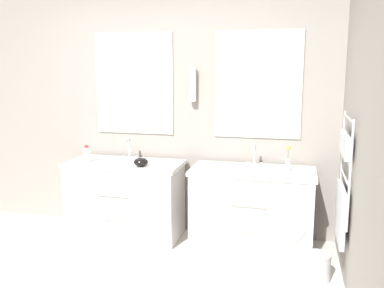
{
  "coord_description": "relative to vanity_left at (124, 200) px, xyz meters",
  "views": [
    {
      "loc": [
        1.31,
        -2.67,
        1.74
      ],
      "look_at": [
        0.38,
        1.15,
        1.04
      ],
      "focal_mm": 40.0,
      "sensor_mm": 36.0,
      "label": 1
    }
  ],
  "objects": [
    {
      "name": "wall_back",
      "position": [
        0.39,
        0.38,
        0.92
      ],
      "size": [
        5.1,
        0.15,
        2.6
      ],
      "color": "gray",
      "rests_on": "ground_plane"
    },
    {
      "name": "wall_right",
      "position": [
        2.15,
        -0.54,
        0.89
      ],
      "size": [
        0.13,
        3.46,
        2.6
      ],
      "color": "gray",
      "rests_on": "ground_plane"
    },
    {
      "name": "vanity_left",
      "position": [
        0.0,
        0.0,
        0.0
      ],
      "size": [
        1.18,
        0.61,
        0.79
      ],
      "color": "silver",
      "rests_on": "ground_plane"
    },
    {
      "name": "vanity_right",
      "position": [
        1.31,
        0.0,
        0.0
      ],
      "size": [
        1.18,
        0.61,
        0.79
      ],
      "color": "silver",
      "rests_on": "ground_plane"
    },
    {
      "name": "faucet_left",
      "position": [
        0.0,
        0.16,
        0.5
      ],
      "size": [
        0.17,
        0.14,
        0.23
      ],
      "color": "silver",
      "rests_on": "vanity_left"
    },
    {
      "name": "faucet_right",
      "position": [
        1.31,
        0.16,
        0.5
      ],
      "size": [
        0.17,
        0.14,
        0.23
      ],
      "color": "silver",
      "rests_on": "vanity_right"
    },
    {
      "name": "toiletry_bottle",
      "position": [
        -0.37,
        -0.06,
        0.47
      ],
      "size": [
        0.06,
        0.06,
        0.18
      ],
      "color": "silver",
      "rests_on": "vanity_left"
    },
    {
      "name": "amenity_bowl",
      "position": [
        0.23,
        -0.1,
        0.43
      ],
      "size": [
        0.14,
        0.14,
        0.08
      ],
      "color": "black",
      "rests_on": "vanity_left"
    },
    {
      "name": "flower_vase",
      "position": [
        1.63,
        0.03,
        0.48
      ],
      "size": [
        0.05,
        0.05,
        0.24
      ],
      "color": "silver",
      "rests_on": "vanity_right"
    },
    {
      "name": "waste_bin",
      "position": [
        1.91,
        -0.5,
        -0.28
      ],
      "size": [
        0.21,
        0.21,
        0.23
      ],
      "color": "#B7B7BC",
      "rests_on": "ground_plane"
    }
  ]
}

